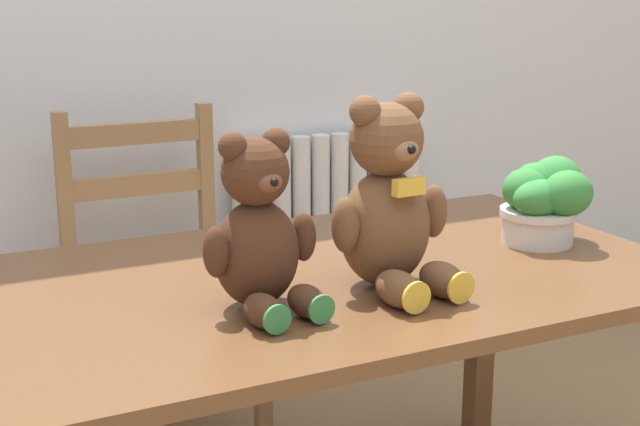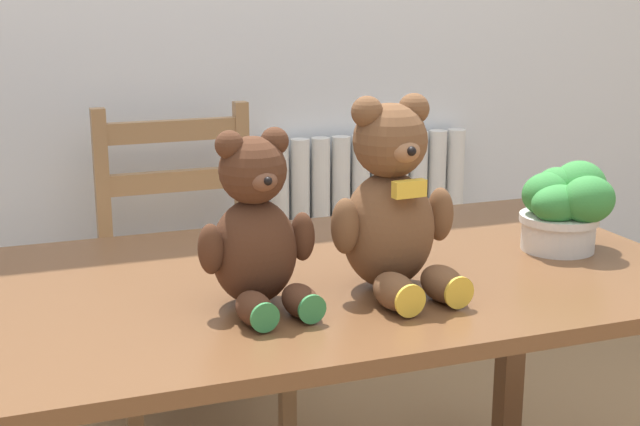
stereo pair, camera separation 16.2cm
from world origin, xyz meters
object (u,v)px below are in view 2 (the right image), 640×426
at_px(teddy_bear_right, 392,208).
at_px(teddy_bear_left, 256,231).
at_px(wooden_chair_behind, 188,281).
at_px(potted_plant, 565,205).

bearing_deg(teddy_bear_right, teddy_bear_left, -5.14).
distance_m(teddy_bear_left, teddy_bear_right, 0.26).
height_order(wooden_chair_behind, potted_plant, wooden_chair_behind).
distance_m(wooden_chair_behind, potted_plant, 1.09).
xyz_separation_m(teddy_bear_right, potted_plant, (0.46, 0.10, -0.06)).
relative_size(teddy_bear_right, potted_plant, 1.78).
bearing_deg(wooden_chair_behind, potted_plant, 130.05).
bearing_deg(teddy_bear_left, teddy_bear_right, 173.27).
xyz_separation_m(wooden_chair_behind, teddy_bear_left, (-0.06, -0.90, 0.39)).
distance_m(wooden_chair_behind, teddy_bear_right, 1.01).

